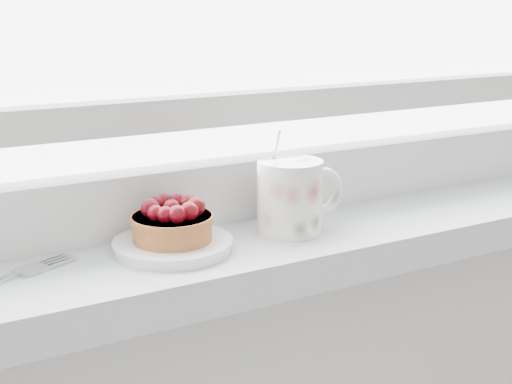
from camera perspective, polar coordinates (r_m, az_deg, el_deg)
saucer at (r=0.74m, az=-6.67°, el=-4.26°), size 0.12×0.12×0.01m
raspberry_tart at (r=0.73m, az=-6.70°, el=-2.33°), size 0.09×0.09×0.05m
floral_mug at (r=0.79m, az=2.91°, el=-0.24°), size 0.11×0.08×0.12m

